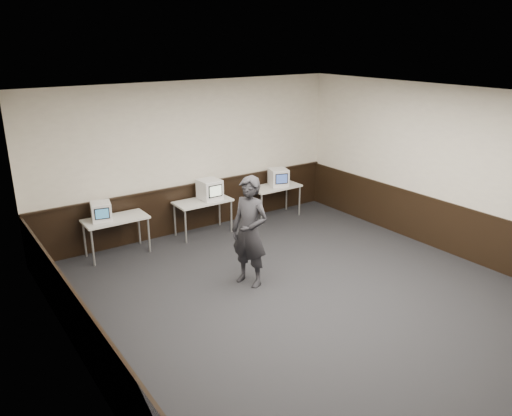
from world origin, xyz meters
The scene contains 16 objects.
floor centered at (0.00, 0.00, 0.00)m, with size 8.00×8.00×0.00m, color black.
ceiling centered at (0.00, 0.00, 3.20)m, with size 8.00×8.00×0.00m, color white.
back_wall centered at (0.00, 4.00, 1.60)m, with size 7.00×7.00×0.00m, color beige.
left_wall centered at (-3.50, 0.00, 1.60)m, with size 8.00×8.00×0.00m, color beige.
right_wall centered at (3.50, 0.00, 1.60)m, with size 8.00×8.00×0.00m, color beige.
wainscot_back centered at (0.00, 3.98, 0.50)m, with size 6.98×0.04×1.00m, color black.
wainscot_left centered at (-3.48, 0.00, 0.50)m, with size 0.04×7.98×1.00m, color black.
wainscot_right centered at (3.48, 0.00, 0.50)m, with size 0.04×7.98×1.00m, color black.
wainscot_rail centered at (0.00, 3.96, 1.02)m, with size 6.98×0.06×0.04m, color black.
desk_left centered at (-1.90, 3.60, 0.68)m, with size 1.20×0.60×0.75m.
desk_center centered at (0.00, 3.60, 0.68)m, with size 1.20×0.60×0.75m.
desk_right centered at (1.90, 3.60, 0.68)m, with size 1.20×0.60×0.75m.
emac_left centered at (-2.15, 3.62, 0.93)m, with size 0.43×0.45×0.36m.
emac_center centered at (0.17, 3.59, 0.97)m, with size 0.44×0.48×0.43m.
emac_right centered at (1.99, 3.58, 0.95)m, with size 0.51×0.52×0.40m.
person centered at (-0.46, 1.14, 0.95)m, with size 0.69×0.45×1.90m, color #222227.
Camera 1 is at (-4.77, -5.27, 4.02)m, focal length 35.00 mm.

